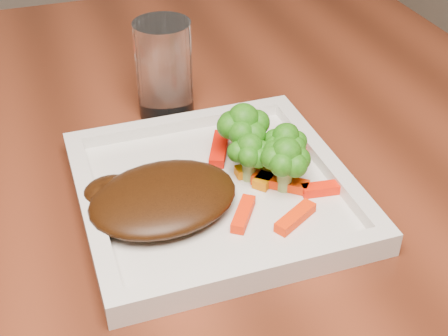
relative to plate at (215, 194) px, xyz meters
name	(u,v)px	position (x,y,z in m)	size (l,w,h in m)	color
plate	(215,194)	(0.00, 0.00, 0.00)	(0.27, 0.27, 0.01)	silver
steak	(163,198)	(-0.06, -0.01, 0.02)	(0.15, 0.11, 0.03)	#371A08
broccoli_0	(243,132)	(0.05, 0.04, 0.04)	(0.06, 0.06, 0.07)	#306310
broccoli_1	(285,144)	(0.08, 0.01, 0.04)	(0.05, 0.05, 0.06)	#205D0F
broccoli_2	(285,165)	(0.07, -0.02, 0.04)	(0.06, 0.06, 0.06)	#236210
broccoli_3	(249,154)	(0.04, 0.01, 0.04)	(0.05, 0.05, 0.06)	#1C6010
carrot_0	(295,217)	(0.06, -0.07, 0.01)	(0.05, 0.01, 0.01)	#FF3004
carrot_1	(326,188)	(0.11, -0.04, 0.01)	(0.05, 0.01, 0.01)	#FF1D04
carrot_2	(243,214)	(0.01, -0.05, 0.01)	(0.05, 0.01, 0.01)	#FF2804
carrot_3	(290,148)	(0.10, 0.04, 0.01)	(0.06, 0.02, 0.01)	#FF1804
carrot_4	(219,149)	(0.03, 0.06, 0.01)	(0.06, 0.02, 0.01)	red
carrot_5	(280,182)	(0.07, -0.02, 0.01)	(0.06, 0.02, 0.01)	#FF3504
carrot_6	(271,171)	(0.06, 0.00, 0.01)	(0.06, 0.02, 0.01)	orange
drinking_glass	(164,70)	(0.00, 0.18, 0.05)	(0.07, 0.07, 0.12)	white
carrot_7	(259,168)	(0.05, 0.01, 0.01)	(0.05, 0.01, 0.01)	orange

